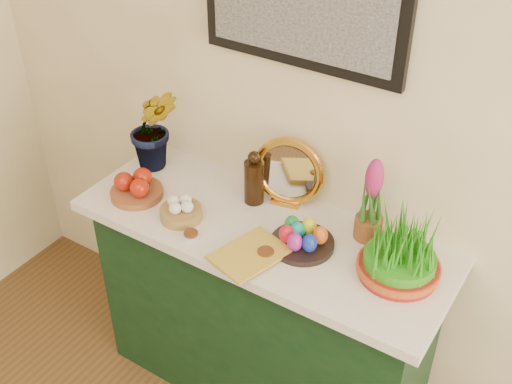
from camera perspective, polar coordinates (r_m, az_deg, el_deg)
sideboard at (r=2.64m, az=0.60°, el=-10.90°), size 1.30×0.45×0.85m
tablecloth at (r=2.34m, az=0.66°, el=-3.38°), size 1.40×0.55×0.04m
hyacinth_green at (r=2.56m, az=-9.17°, el=6.76°), size 0.31×0.30×0.48m
apple_bowl at (r=2.49m, az=-10.61°, el=0.47°), size 0.22×0.22×0.10m
garlic_basket at (r=2.36m, az=-6.70°, el=-1.61°), size 0.18×0.18×0.09m
vinegar_cruet at (r=2.39m, az=-0.18°, el=1.10°), size 0.08×0.08×0.22m
mirror at (r=2.37m, az=2.93°, el=1.75°), size 0.28×0.12×0.28m
book at (r=2.24m, az=-2.13°, el=-4.38°), size 0.23×0.28×0.03m
spice_dish_left at (r=2.28m, az=-5.80°, el=-3.85°), size 0.06×0.06×0.03m
spice_dish_right at (r=2.19m, az=0.87°, el=-5.56°), size 0.07×0.07×0.03m
egg_plate at (r=2.22m, az=4.09°, el=-4.11°), size 0.28×0.28×0.09m
hyacinth_pink at (r=2.23m, az=10.20°, el=-1.00°), size 0.10×0.10×0.33m
wheatgrass_sabzeh at (r=2.12m, az=12.76°, el=-5.23°), size 0.27×0.27×0.22m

